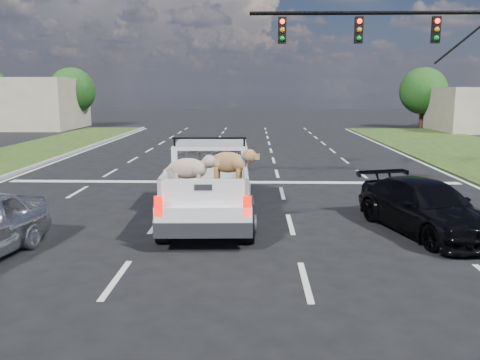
% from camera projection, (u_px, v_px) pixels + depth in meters
% --- Properties ---
extents(ground, '(160.00, 160.00, 0.00)m').
position_uv_depth(ground, '(210.00, 281.00, 9.36)').
color(ground, black).
rests_on(ground, ground).
extents(road_markings, '(17.75, 60.00, 0.01)m').
position_uv_depth(road_markings, '(228.00, 202.00, 15.81)').
color(road_markings, silver).
rests_on(road_markings, ground).
extents(traffic_signal, '(9.11, 0.31, 7.00)m').
position_uv_depth(traffic_signal, '(429.00, 54.00, 18.64)').
color(traffic_signal, black).
rests_on(traffic_signal, ground).
extents(building_left, '(10.00, 8.00, 4.40)m').
position_uv_depth(building_left, '(20.00, 103.00, 44.95)').
color(building_left, beige).
rests_on(building_left, ground).
extents(tree_far_c, '(4.20, 4.20, 5.40)m').
position_uv_depth(tree_far_c, '(72.00, 91.00, 46.61)').
color(tree_far_c, '#332114').
rests_on(tree_far_c, ground).
extents(tree_far_d, '(4.20, 4.20, 5.40)m').
position_uv_depth(tree_far_d, '(423.00, 91.00, 45.70)').
color(tree_far_d, '#332114').
rests_on(tree_far_d, ground).
extents(pickup_truck, '(2.49, 5.97, 2.21)m').
position_uv_depth(pickup_truck, '(210.00, 180.00, 13.77)').
color(pickup_truck, black).
rests_on(pickup_truck, ground).
extents(black_coupe, '(2.97, 4.71, 1.27)m').
position_uv_depth(black_coupe, '(426.00, 207.00, 12.41)').
color(black_coupe, black).
rests_on(black_coupe, ground).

